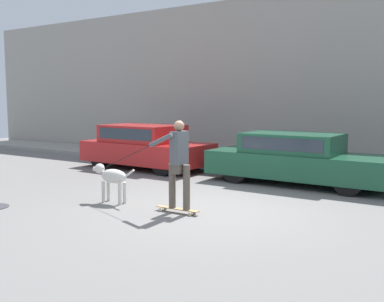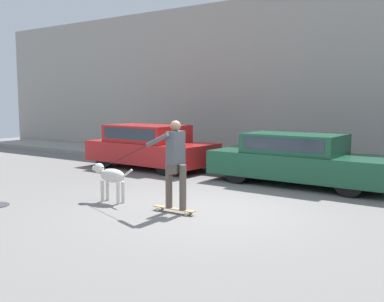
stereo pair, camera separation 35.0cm
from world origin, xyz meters
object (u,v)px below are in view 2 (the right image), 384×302
dog (111,177)px  fire_hydrant (111,149)px  parked_car_0 (150,147)px  parked_car_1 (299,160)px  skateboarder (175,160)px

dog → fire_hydrant: 6.83m
parked_car_0 → parked_car_1: (4.82, -0.00, -0.04)m
parked_car_1 → skateboarder: bearing=-100.8°
parked_car_0 → fire_hydrant: parked_car_0 is taller
skateboarder → parked_car_0: bearing=-46.2°
parked_car_1 → fire_hydrant: parked_car_1 is taller
fire_hydrant → parked_car_1: bearing=-6.0°
parked_car_0 → fire_hydrant: size_ratio=5.92×
dog → skateboarder: skateboarder is taller
dog → fire_hydrant: (-4.87, 4.79, -0.17)m
parked_car_0 → dog: bearing=-57.6°
parked_car_0 → dog: (2.38, -4.02, -0.13)m
skateboarder → dog: bearing=-0.1°
parked_car_0 → fire_hydrant: 2.62m
dog → skateboarder: size_ratio=0.44×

